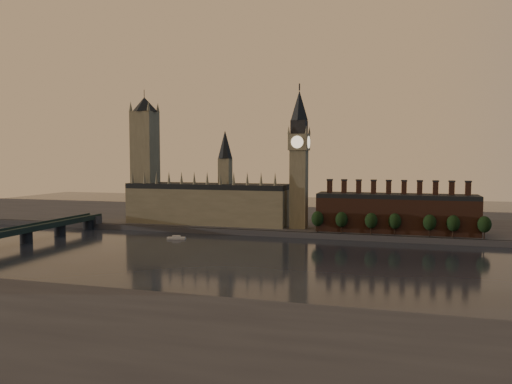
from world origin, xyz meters
TOP-DOWN VIEW (x-y plane):
  - ground at (0.00, 0.00)m, footprint 900.00×900.00m
  - north_bank at (0.00, 178.04)m, footprint 900.00×182.00m
  - palace_of_westminster at (-64.41, 114.91)m, footprint 130.00×30.30m
  - victoria_tower at (-120.00, 115.00)m, footprint 24.00×24.00m
  - big_ben at (10.00, 110.00)m, footprint 15.00×15.00m
  - chimney_block at (80.00, 110.00)m, footprint 110.00×25.00m
  - embankment_tree_0 at (26.84, 93.61)m, footprint 8.60×8.60m
  - embankment_tree_1 at (43.67, 93.93)m, footprint 8.60×8.60m
  - embankment_tree_2 at (63.90, 93.65)m, footprint 8.60×8.60m
  - embankment_tree_3 at (79.53, 95.28)m, footprint 8.60×8.60m
  - embankment_tree_4 at (101.96, 94.44)m, footprint 8.60×8.60m
  - embankment_tree_5 at (116.67, 94.45)m, footprint 8.60×8.60m
  - embankment_tree_6 at (135.52, 94.18)m, footprint 8.60×8.60m
  - westminster_bridge at (-155.00, -2.70)m, footprint 14.00×200.00m
  - river_boat at (-66.39, 59.57)m, footprint 13.20×6.64m

SIDE VIEW (x-z plane):
  - ground at x=0.00m, z-range 0.00..0.00m
  - river_boat at x=-66.39m, z-range -0.30..2.24m
  - north_bank at x=0.00m, z-range 0.00..4.00m
  - westminster_bridge at x=-155.00m, z-range 1.66..13.21m
  - embankment_tree_0 at x=26.84m, z-range 6.03..20.91m
  - embankment_tree_1 at x=43.67m, z-range 6.03..20.91m
  - embankment_tree_2 at x=63.90m, z-range 6.03..20.91m
  - embankment_tree_3 at x=79.53m, z-range 6.03..20.91m
  - embankment_tree_4 at x=101.96m, z-range 6.03..20.91m
  - embankment_tree_5 at x=116.67m, z-range 6.03..20.91m
  - embankment_tree_6 at x=135.52m, z-range 6.03..20.91m
  - chimney_block at x=80.00m, z-range -0.68..36.32m
  - palace_of_westminster at x=-64.41m, z-range -15.37..58.63m
  - big_ben at x=10.00m, z-range 3.33..110.33m
  - victoria_tower at x=-120.00m, z-range 5.09..113.09m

